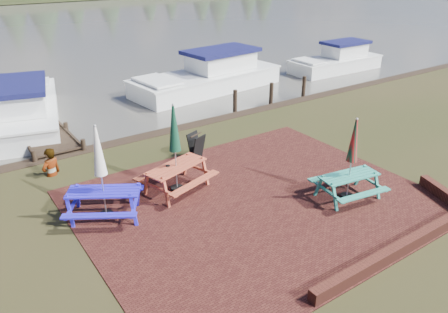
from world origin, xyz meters
The scene contains 13 objects.
ground centered at (0.00, 0.00, 0.00)m, with size 120.00×120.00×0.00m, color black.
paving centered at (0.00, 1.00, 0.01)m, with size 9.00×7.50×0.02m, color #341310.
brick_wall centered at (2.15, -2.42, 0.15)m, with size 6.21×1.79×0.30m.
water centered at (0.00, 37.00, 0.00)m, with size 120.00×60.00×0.02m, color #4A4740.
picnic_table_teal centered at (2.20, -0.23, 0.80)m, with size 1.86×1.70×2.29m.
picnic_table_red centered at (-1.43, 2.78, 0.88)m, with size 2.21×2.07×2.52m.
picnic_table_blue centered at (-3.58, 2.59, 0.86)m, with size 2.34×2.27×2.46m.
chalkboard centered at (0.12, 4.25, 0.44)m, with size 0.57×0.67×0.85m.
jetty centered at (-3.50, 11.28, 0.11)m, with size 1.76×9.08×1.00m.
boat_jetty centered at (-3.65, 11.29, 0.43)m, with size 4.13×7.62×2.10m.
boat_near centered at (5.21, 11.35, 0.44)m, with size 8.14×3.57×2.14m.
boat_far centered at (13.58, 10.48, 0.35)m, with size 5.89×2.17×1.83m.
person centered at (-4.10, 5.74, 0.85)m, with size 0.62×0.41×1.71m, color gray.
Camera 1 is at (-6.46, -6.89, 6.06)m, focal length 35.00 mm.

